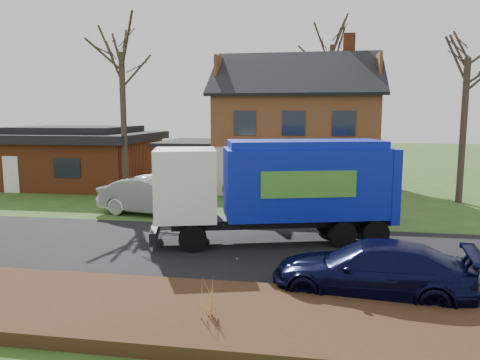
# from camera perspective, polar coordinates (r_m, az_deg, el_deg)

# --- Properties ---
(ground) EXTENTS (120.00, 120.00, 0.00)m
(ground) POSITION_cam_1_polar(r_m,az_deg,el_deg) (15.76, -3.08, -8.52)
(ground) COLOR #2F4C19
(ground) RESTS_ON ground
(road) EXTENTS (80.00, 7.00, 0.02)m
(road) POSITION_cam_1_polar(r_m,az_deg,el_deg) (15.76, -3.08, -8.49)
(road) COLOR black
(road) RESTS_ON ground
(mulch_verge) EXTENTS (80.00, 3.50, 0.30)m
(mulch_verge) POSITION_cam_1_polar(r_m,az_deg,el_deg) (10.91, -9.39, -15.55)
(mulch_verge) COLOR black
(mulch_verge) RESTS_ON ground
(main_house) EXTENTS (12.95, 8.95, 9.26)m
(main_house) POSITION_cam_1_polar(r_m,az_deg,el_deg) (28.71, 5.91, 7.11)
(main_house) COLOR #BEB198
(main_house) RESTS_ON ground
(ranch_house) EXTENTS (9.80, 8.20, 3.70)m
(ranch_house) POSITION_cam_1_polar(r_m,az_deg,el_deg) (31.80, -19.35, 2.79)
(ranch_house) COLOR brown
(ranch_house) RESTS_ON ground
(garbage_truck) EXTENTS (8.66, 4.40, 3.59)m
(garbage_truck) POSITION_cam_1_polar(r_m,az_deg,el_deg) (16.36, 4.88, -0.50)
(garbage_truck) COLOR black
(garbage_truck) RESTS_ON ground
(silver_sedan) EXTENTS (5.39, 2.74, 1.69)m
(silver_sedan) POSITION_cam_1_polar(r_m,az_deg,el_deg) (21.30, -10.26, -1.92)
(silver_sedan) COLOR #A6A9AD
(silver_sedan) RESTS_ON ground
(navy_wagon) EXTENTS (5.04, 2.48, 1.41)m
(navy_wagon) POSITION_cam_1_polar(r_m,az_deg,el_deg) (12.11, 15.68, -10.52)
(navy_wagon) COLOR black
(navy_wagon) RESTS_ON ground
(tree_front_west) EXTENTS (3.63, 3.63, 10.78)m
(tree_front_west) POSITION_cam_1_polar(r_m,az_deg,el_deg) (26.71, -14.36, 17.28)
(tree_front_west) COLOR #3A3023
(tree_front_west) RESTS_ON ground
(tree_front_east) EXTENTS (3.71, 3.71, 10.32)m
(tree_front_east) POSITION_cam_1_polar(r_m,az_deg,el_deg) (26.39, 26.21, 15.75)
(tree_front_east) COLOR #3C2D24
(tree_front_east) RESTS_ON ground
(tree_back) EXTENTS (4.11, 4.11, 13.03)m
(tree_back) POSITION_cam_1_polar(r_m,az_deg,el_deg) (37.08, 11.23, 17.82)
(tree_back) COLOR #3A3023
(tree_back) RESTS_ON ground
(grass_clump_mid) EXTENTS (0.30, 0.25, 0.85)m
(grass_clump_mid) POSITION_cam_1_polar(r_m,az_deg,el_deg) (10.03, -3.56, -14.09)
(grass_clump_mid) COLOR tan
(grass_clump_mid) RESTS_ON mulch_verge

